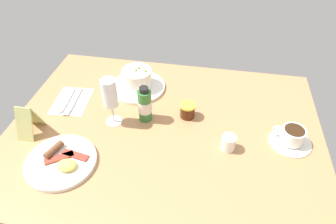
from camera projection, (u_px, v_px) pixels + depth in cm
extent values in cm
cube|color=#B27F51|center=(164.00, 132.00, 104.34)|extent=(110.00, 84.00, 3.00)
cylinder|color=white|center=(138.00, 87.00, 120.90)|extent=(22.44, 22.44, 1.20)
cylinder|color=white|center=(137.00, 78.00, 118.02)|extent=(12.00, 12.00, 7.47)
cylinder|color=beige|center=(137.00, 72.00, 116.06)|extent=(10.32, 10.32, 1.60)
sphere|color=#74A543|center=(135.00, 71.00, 115.08)|extent=(0.97, 0.97, 0.97)
sphere|color=#74A543|center=(146.00, 71.00, 114.90)|extent=(1.20, 1.20, 1.20)
sphere|color=#74A543|center=(139.00, 68.00, 116.47)|extent=(1.30, 1.30, 1.30)
sphere|color=#74A543|center=(136.00, 70.00, 115.31)|extent=(1.25, 1.25, 1.25)
cube|color=white|center=(72.00, 101.00, 114.73)|extent=(14.50, 17.96, 0.30)
cube|color=silver|center=(76.00, 99.00, 115.04)|extent=(2.35, 14.05, 0.50)
cube|color=silver|center=(67.00, 112.00, 109.32)|extent=(2.49, 3.77, 0.40)
cube|color=silver|center=(69.00, 98.00, 115.41)|extent=(2.07, 13.04, 0.50)
ellipsoid|color=silver|center=(61.00, 110.00, 110.24)|extent=(2.40, 4.00, 0.60)
cylinder|color=white|center=(290.00, 141.00, 98.32)|extent=(13.96, 13.96, 0.90)
cylinder|color=white|center=(293.00, 135.00, 96.33)|extent=(7.67, 7.67, 5.10)
cylinder|color=#352111|center=(294.00, 131.00, 94.96)|extent=(6.52, 6.52, 1.00)
torus|color=white|center=(278.00, 130.00, 97.93)|extent=(3.66, 1.95, 3.60)
cylinder|color=white|center=(228.00, 143.00, 94.92)|extent=(4.68, 4.68, 5.36)
cone|color=white|center=(223.00, 138.00, 93.73)|extent=(2.35, 1.79, 2.32)
cylinder|color=white|center=(114.00, 121.00, 106.19)|extent=(6.00, 6.00, 0.40)
cylinder|color=white|center=(113.00, 113.00, 103.53)|extent=(0.80, 0.80, 7.58)
cylinder|color=white|center=(109.00, 93.00, 97.58)|extent=(5.17, 5.17, 10.28)
cylinder|color=#F4E1BE|center=(110.00, 96.00, 98.61)|extent=(4.24, 4.24, 6.17)
cylinder|color=#47200D|center=(187.00, 111.00, 106.83)|extent=(5.38, 5.38, 4.79)
cylinder|color=yellow|center=(188.00, 105.00, 104.96)|extent=(5.65, 5.65, 0.80)
cylinder|color=#337233|center=(145.00, 105.00, 103.46)|extent=(4.86, 4.86, 12.30)
cylinder|color=silver|center=(145.00, 106.00, 103.63)|extent=(4.96, 4.96, 4.67)
cylinder|color=black|center=(144.00, 90.00, 98.78)|extent=(3.16, 3.16, 1.75)
cylinder|color=white|center=(61.00, 162.00, 91.61)|extent=(22.16, 22.16, 1.40)
cube|color=#973828|center=(59.00, 158.00, 91.49)|extent=(8.79, 7.05, 0.60)
cube|color=#AD3828|center=(75.00, 155.00, 92.30)|extent=(9.27, 3.87, 0.60)
cylinder|color=brown|center=(54.00, 150.00, 92.82)|extent=(4.50, 7.33, 2.20)
ellipsoid|color=#F2D859|center=(67.00, 165.00, 88.42)|extent=(6.00, 4.80, 2.40)
cube|color=tan|center=(24.00, 124.00, 97.12)|extent=(5.84, 4.72, 11.29)
cube|color=tan|center=(31.00, 116.00, 100.31)|extent=(5.84, 4.72, 11.29)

